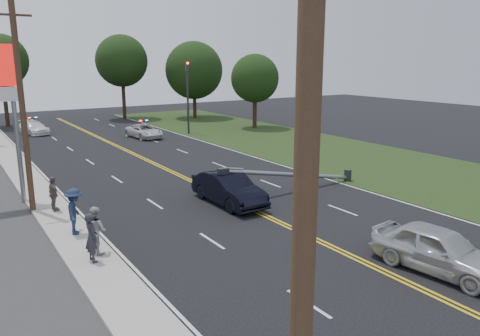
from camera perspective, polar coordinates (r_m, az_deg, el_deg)
ground at (r=18.62m, az=12.99°, el=-10.25°), size 120.00×120.00×0.00m
sidewalk at (r=23.28m, az=-21.15°, el=-5.86°), size 1.80×70.00×0.12m
grass_verge at (r=34.65m, az=16.87°, el=0.45°), size 12.00×80.00×0.01m
centerline_yellow at (r=26.11m, az=-2.84°, el=-3.05°), size 0.36×80.00×0.00m
traffic_signal at (r=46.73m, az=-6.40°, el=9.30°), size 0.28×0.41×7.05m
fallen_streetlight at (r=26.61m, az=7.14°, el=-0.80°), size 9.36×0.44×1.91m
utility_pole_near at (r=5.45m, az=7.71°, el=-10.91°), size 1.60×0.28×10.00m
utility_pole_mid at (r=24.08m, az=-25.01°, el=6.68°), size 1.60×0.28×10.00m
tree_6 at (r=57.51m, az=-27.15°, el=11.56°), size 5.68×5.68×9.96m
tree_7 at (r=60.09m, az=-14.23°, el=12.54°), size 6.28×6.28×10.20m
tree_8 at (r=59.58m, az=-5.64°, el=11.76°), size 7.11×7.11×9.45m
tree_9 at (r=50.51m, az=1.83°, el=10.86°), size 5.11×5.11×7.84m
crashed_sedan at (r=23.97m, az=-1.40°, el=-2.52°), size 1.81×4.98×1.63m
waiting_sedan at (r=17.94m, az=23.07°, el=-9.14°), size 2.53×4.97×1.62m
emergency_a at (r=45.16m, az=-11.61°, el=4.41°), size 2.58×4.72×1.25m
emergency_b at (r=50.80m, az=-23.86°, el=4.52°), size 2.67×4.70×1.28m
bystander_a at (r=17.80m, az=-17.66°, el=-8.06°), size 0.49×0.70×1.84m
bystander_b at (r=18.55m, az=-17.19°, el=-7.20°), size 0.95×1.06×1.81m
bystander_c at (r=20.72m, az=-19.51°, el=-5.01°), size 1.11×1.44×1.96m
bystander_d at (r=24.22m, az=-21.78°, el=-2.94°), size 0.55×1.04×1.69m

